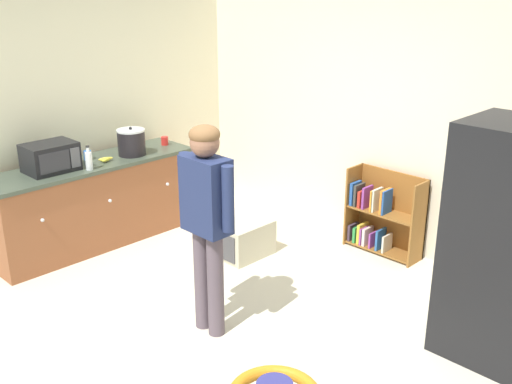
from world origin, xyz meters
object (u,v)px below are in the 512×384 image
at_px(banana_bunch, 106,159).
at_px(blue_cup, 88,155).
at_px(microwave, 50,157).
at_px(red_cup, 165,141).
at_px(clear_bottle, 89,160).
at_px(pet_carrier, 243,239).
at_px(bookshelf, 381,216).
at_px(standing_person, 207,211).
at_px(kitchen_counter, 94,203).
at_px(crock_pot, 131,142).
at_px(refrigerator, 504,244).

xyz_separation_m(banana_bunch, blue_cup, (-0.20, -0.09, 0.02)).
relative_size(microwave, red_cup, 5.05).
relative_size(clear_bottle, red_cup, 2.59).
bearing_deg(pet_carrier, bookshelf, 50.05).
height_order(standing_person, microwave, standing_person).
bearing_deg(bookshelf, standing_person, -92.90).
height_order(kitchen_counter, bookshelf, kitchen_counter).
xyz_separation_m(bookshelf, pet_carrier, (-0.92, -1.10, -0.20)).
relative_size(crock_pot, red_cup, 3.24).
bearing_deg(crock_pot, pet_carrier, 18.57).
bearing_deg(clear_bottle, crock_pot, 103.65).
relative_size(banana_bunch, clear_bottle, 0.63).
distance_m(pet_carrier, clear_bottle, 1.73).
distance_m(refrigerator, standing_person, 2.18).
bearing_deg(blue_cup, clear_bottle, -27.87).
relative_size(standing_person, clear_bottle, 6.90).
distance_m(kitchen_counter, red_cup, 1.08).
relative_size(bookshelf, clear_bottle, 3.46).
distance_m(crock_pot, banana_bunch, 0.35).
height_order(kitchen_counter, standing_person, standing_person).
height_order(standing_person, blue_cup, standing_person).
relative_size(refrigerator, microwave, 3.71).
bearing_deg(pet_carrier, red_cup, 177.07).
relative_size(bookshelf, microwave, 1.77).
height_order(refrigerator, red_cup, refrigerator).
bearing_deg(standing_person, red_cup, 150.32).
bearing_deg(microwave, crock_pot, 84.60).
relative_size(standing_person, microwave, 3.53).
xyz_separation_m(standing_person, clear_bottle, (-1.92, 0.13, -0.03)).
distance_m(bookshelf, clear_bottle, 3.00).
bearing_deg(blue_cup, red_cup, 83.83).
relative_size(kitchen_counter, microwave, 4.63).
distance_m(pet_carrier, microwave, 2.07).
bearing_deg(crock_pot, kitchen_counter, -99.47).
xyz_separation_m(kitchen_counter, crock_pot, (0.08, 0.46, 0.59)).
relative_size(refrigerator, pet_carrier, 3.22).
bearing_deg(banana_bunch, bookshelf, 40.69).
bearing_deg(kitchen_counter, blue_cup, 162.49).
distance_m(refrigerator, blue_cup, 4.10).
height_order(refrigerator, standing_person, refrigerator).
distance_m(microwave, banana_bunch, 0.57).
bearing_deg(bookshelf, crock_pot, -145.14).
height_order(microwave, crock_pot, crock_pot).
bearing_deg(kitchen_counter, crock_pot, 80.53).
height_order(kitchen_counter, red_cup, red_cup).
bearing_deg(pet_carrier, blue_cup, -149.42).
bearing_deg(red_cup, standing_person, -29.68).
relative_size(crock_pot, banana_bunch, 1.97).
xyz_separation_m(bookshelf, crock_pot, (-2.18, -1.52, 0.66)).
relative_size(pet_carrier, red_cup, 5.81).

